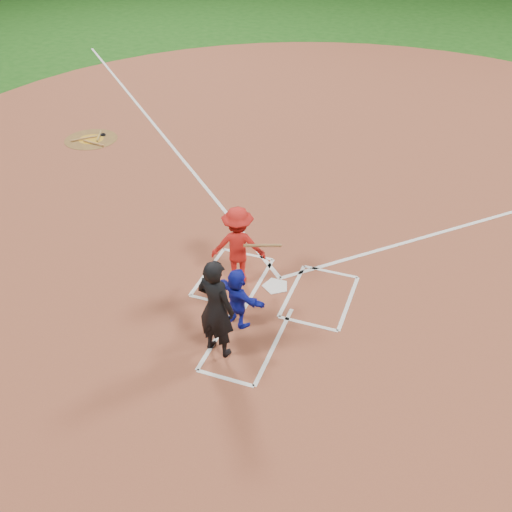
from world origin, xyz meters
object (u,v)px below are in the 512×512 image
(home_plate, at_px, (276,286))
(umpire, at_px, (216,308))
(catcher, at_px, (237,298))
(batter_at_plate, at_px, (238,246))
(on_deck_circle, at_px, (91,139))

(home_plate, xyz_separation_m, umpire, (-0.40, -2.19, 1.01))
(home_plate, relative_size, umpire, 0.30)
(catcher, height_order, umpire, umpire)
(home_plate, distance_m, umpire, 2.44)
(batter_at_plate, bearing_deg, on_deck_circle, 143.84)
(catcher, height_order, batter_at_plate, batter_at_plate)
(on_deck_circle, bearing_deg, batter_at_plate, -36.16)
(catcher, bearing_deg, on_deck_circle, -16.95)
(catcher, bearing_deg, umpire, 108.71)
(umpire, bearing_deg, catcher, -82.21)
(catcher, relative_size, batter_at_plate, 0.71)
(umpire, bearing_deg, home_plate, -87.81)
(catcher, xyz_separation_m, batter_at_plate, (-0.49, 1.30, 0.26))
(on_deck_circle, relative_size, umpire, 0.84)
(on_deck_circle, relative_size, catcher, 1.34)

